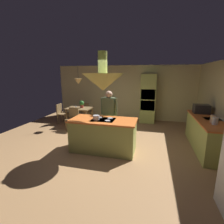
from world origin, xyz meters
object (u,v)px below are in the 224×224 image
object	(u,v)px
microwave_on_counter	(201,109)
chair_at_corner	(61,112)
kitchen_island	(103,135)
dining_table	(80,110)
cup_on_table	(76,107)
oven_tower	(148,99)
canister_flour	(215,121)
canister_sugar	(213,119)
chair_facing_island	(73,117)
chair_by_back_wall	(86,110)
potted_plant_on_table	(82,104)
person_at_island	(109,113)
cooking_pot_on_cooktop	(96,117)

from	to	relation	value
microwave_on_counter	chair_at_corner	bearing A→B (deg)	173.63
kitchen_island	dining_table	size ratio (longest dim) A/B	1.83
chair_at_corner	cup_on_table	xyz separation A→B (m)	(0.82, -0.21, 0.30)
oven_tower	chair_at_corner	xyz separation A→B (m)	(-3.68, -1.14, -0.58)
canister_flour	canister_sugar	bearing A→B (deg)	90.00
chair_at_corner	canister_sugar	world-z (taller)	canister_sugar
canister_sugar	microwave_on_counter	world-z (taller)	microwave_on_counter
oven_tower	chair_facing_island	distance (m)	3.37
chair_by_back_wall	oven_tower	bearing A→B (deg)	-169.80
dining_table	potted_plant_on_table	bearing A→B (deg)	-4.52
person_at_island	chair_by_back_wall	size ratio (longest dim) A/B	1.89
potted_plant_on_table	canister_flour	xyz separation A→B (m)	(4.43, -1.87, 0.08)
dining_table	chair_by_back_wall	distance (m)	0.66
potted_plant_on_table	microwave_on_counter	distance (m)	4.47
canister_flour	canister_sugar	xyz separation A→B (m)	(0.00, 0.18, 0.01)
kitchen_island	chair_at_corner	bearing A→B (deg)	140.88
chair_facing_island	canister_sugar	xyz separation A→B (m)	(4.54, -1.06, 0.51)
microwave_on_counter	cooking_pot_on_cooktop	xyz separation A→B (m)	(-3.00, -1.62, -0.06)
chair_by_back_wall	cup_on_table	world-z (taller)	chair_by_back_wall
chair_by_back_wall	canister_sugar	size ratio (longest dim) A/B	4.34
kitchen_island	dining_table	distance (m)	2.71
chair_at_corner	canister_flour	size ratio (longest dim) A/B	4.61
oven_tower	canister_sugar	xyz separation A→B (m)	(1.74, -2.84, -0.06)
kitchen_island	chair_by_back_wall	size ratio (longest dim) A/B	2.12
oven_tower	cooking_pot_on_cooktop	bearing A→B (deg)	-110.48
canister_sugar	cooking_pot_on_cooktop	bearing A→B (deg)	-169.95
kitchen_island	oven_tower	bearing A→B (deg)	71.26
dining_table	cup_on_table	size ratio (longest dim) A/B	11.20
oven_tower	canister_flour	distance (m)	3.49
chair_at_corner	microwave_on_counter	world-z (taller)	microwave_on_counter
cooking_pot_on_cooktop	chair_by_back_wall	bearing A→B (deg)	118.22
person_at_island	cooking_pot_on_cooktop	distance (m)	0.86
chair_by_back_wall	kitchen_island	bearing A→B (deg)	121.82
person_at_island	canister_flour	bearing A→B (deg)	-9.81
oven_tower	chair_at_corner	size ratio (longest dim) A/B	2.48
oven_tower	potted_plant_on_table	xyz separation A→B (m)	(-2.69, -1.15, -0.15)
chair_by_back_wall	cup_on_table	bearing A→B (deg)	85.64
chair_facing_island	chair_at_corner	size ratio (longest dim) A/B	1.00
dining_table	chair_at_corner	world-z (taller)	chair_at_corner
cooking_pot_on_cooktop	dining_table	bearing A→B (deg)	124.63
cup_on_table	canister_sugar	distance (m)	4.84
kitchen_island	chair_facing_island	bearing A→B (deg)	139.34
microwave_on_counter	chair_facing_island	bearing A→B (deg)	-179.57
kitchen_island	cup_on_table	xyz separation A→B (m)	(-1.76, 1.89, 0.34)
microwave_on_counter	cooking_pot_on_cooktop	size ratio (longest dim) A/B	2.56
kitchen_island	cup_on_table	world-z (taller)	kitchen_island
kitchen_island	cooking_pot_on_cooktop	xyz separation A→B (m)	(-0.16, -0.13, 0.53)
chair_by_back_wall	canister_flour	xyz separation A→B (m)	(4.54, -2.52, 0.51)
oven_tower	chair_by_back_wall	distance (m)	2.90
chair_facing_island	potted_plant_on_table	xyz separation A→B (m)	(0.11, 0.63, 0.42)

